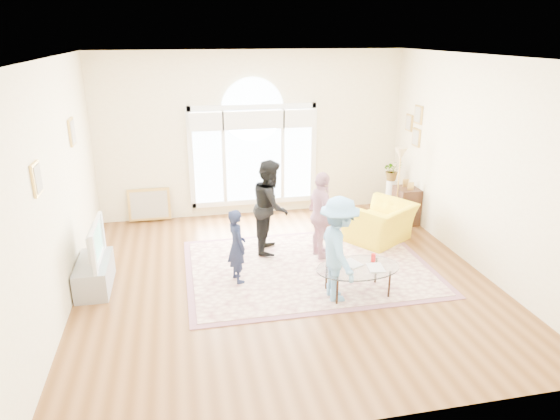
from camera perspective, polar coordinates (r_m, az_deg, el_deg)
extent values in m
plane|color=#563213|center=(7.58, 0.60, -7.87)|extent=(6.00, 6.00, 0.00)
plane|color=#F4EAC1|center=(9.85, -3.13, 8.54)|extent=(6.00, 0.00, 6.00)
plane|color=#F4EAC1|center=(4.29, 9.33, -7.05)|extent=(6.00, 0.00, 6.00)
plane|color=#F4EAC1|center=(7.00, -24.11, 2.14)|extent=(0.00, 6.00, 6.00)
plane|color=#F4EAC1|center=(8.15, 21.81, 4.75)|extent=(0.00, 6.00, 6.00)
plane|color=white|center=(6.72, 0.71, 17.08)|extent=(6.00, 6.00, 0.00)
cube|color=white|center=(10.16, -2.95, 1.01)|extent=(2.50, 0.08, 0.10)
cube|color=white|center=(9.72, -3.15, 11.67)|extent=(2.50, 0.08, 0.10)
cube|color=white|center=(9.79, -10.16, 5.79)|extent=(0.10, 0.08, 2.00)
cube|color=white|center=(10.15, 3.82, 6.54)|extent=(0.10, 0.08, 2.00)
cube|color=#C6E2FF|center=(9.81, -8.25, 5.92)|extent=(0.55, 0.02, 1.80)
cube|color=#C6E2FF|center=(10.07, 2.02, 6.47)|extent=(0.55, 0.02, 1.80)
cube|color=#C6E2FF|center=(9.90, -3.05, 6.22)|extent=(1.10, 0.02, 1.80)
cylinder|color=#C6E2FF|center=(9.73, -3.15, 11.38)|extent=(1.20, 0.02, 1.20)
cube|color=white|center=(9.82, -6.43, 6.01)|extent=(0.07, 0.04, 1.80)
cube|color=white|center=(9.99, 0.30, 6.38)|extent=(0.07, 0.04, 1.80)
cube|color=white|center=(9.58, -8.43, 9.99)|extent=(0.65, 0.12, 0.35)
cube|color=white|center=(9.68, -3.05, 10.26)|extent=(1.20, 0.12, 0.35)
cube|color=white|center=(9.85, 2.18, 10.44)|extent=(0.65, 0.12, 0.35)
cube|color=tan|center=(8.13, -22.70, 8.23)|extent=(0.03, 0.34, 0.40)
cube|color=#ADA38E|center=(8.12, -22.57, 8.25)|extent=(0.01, 0.28, 0.34)
cube|color=tan|center=(6.05, -26.07, 3.23)|extent=(0.03, 0.30, 0.36)
cube|color=#ADA38E|center=(6.05, -25.91, 3.24)|extent=(0.01, 0.24, 0.30)
cube|color=tan|center=(9.78, 15.55, 10.46)|extent=(0.03, 0.28, 0.34)
cube|color=#ADA38E|center=(9.78, 15.45, 10.46)|extent=(0.01, 0.22, 0.28)
cube|color=tan|center=(9.86, 15.32, 8.00)|extent=(0.03, 0.28, 0.34)
cube|color=#ADA38E|center=(9.85, 15.23, 8.00)|extent=(0.01, 0.22, 0.28)
cube|color=tan|center=(10.13, 14.55, 9.63)|extent=(0.03, 0.26, 0.32)
cube|color=#ADA38E|center=(10.12, 14.46, 9.63)|extent=(0.01, 0.20, 0.26)
cube|color=beige|center=(7.92, 3.27, -6.53)|extent=(3.60, 2.60, 0.02)
cube|color=#7F505E|center=(7.92, 3.27, -6.55)|extent=(3.80, 2.80, 0.01)
cube|color=gray|center=(7.72, -20.42, -6.92)|extent=(0.45, 1.00, 0.42)
imported|color=black|center=(7.52, -20.87, -3.53)|extent=(0.13, 1.00, 0.57)
cube|color=#5FCDAD|center=(7.51, -20.19, -3.48)|extent=(0.02, 0.82, 0.46)
ellipsoid|color=silver|center=(7.07, 8.92, -6.53)|extent=(1.24, 0.82, 0.02)
cylinder|color=black|center=(7.49, 10.90, -6.89)|extent=(0.03, 0.03, 0.40)
cylinder|color=black|center=(7.22, 5.33, -7.67)|extent=(0.03, 0.03, 0.40)
cylinder|color=black|center=(7.14, 12.38, -8.39)|extent=(0.03, 0.03, 0.40)
cylinder|color=black|center=(6.86, 6.55, -9.28)|extent=(0.03, 0.03, 0.40)
imported|color=#B2A58C|center=(7.05, 7.52, -6.34)|extent=(0.31, 0.35, 0.03)
imported|color=#B2A58C|center=(7.03, 10.03, -6.57)|extent=(0.25, 0.32, 0.02)
cylinder|color=red|center=(7.24, 10.62, -5.39)|extent=(0.07, 0.07, 0.12)
imported|color=yellow|center=(8.92, 11.36, -1.44)|extent=(1.40, 1.36, 0.69)
cube|color=black|center=(9.90, 14.20, 0.51)|extent=(0.40, 0.50, 0.70)
cylinder|color=black|center=(9.86, 12.99, -1.59)|extent=(0.20, 0.20, 0.02)
cylinder|color=#B38D3C|center=(9.64, 13.30, 2.10)|extent=(0.02, 0.02, 1.35)
cone|color=#CCB284|center=(9.45, 13.64, 6.29)|extent=(0.31, 0.31, 0.22)
cylinder|color=white|center=(10.34, 12.50, 1.48)|extent=(0.20, 0.20, 0.70)
imported|color=#33722D|center=(10.19, 12.73, 4.45)|extent=(0.40, 0.35, 0.41)
cube|color=tan|center=(10.11, -14.53, -1.24)|extent=(0.80, 0.14, 0.62)
imported|color=#181F3C|center=(7.29, -4.96, -4.10)|extent=(0.36, 0.46, 1.11)
imported|color=black|center=(8.21, -1.07, 0.44)|extent=(0.77, 0.88, 1.56)
imported|color=#C890A1|center=(8.00, 4.75, -0.64)|extent=(0.45, 0.88, 1.43)
imported|color=#67A4DE|center=(6.77, 6.72, -4.46)|extent=(0.55, 0.95, 1.46)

